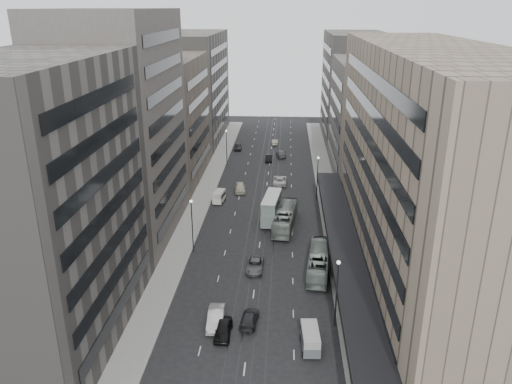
% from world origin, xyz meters
% --- Properties ---
extents(ground, '(220.00, 220.00, 0.00)m').
position_xyz_m(ground, '(0.00, 0.00, 0.00)').
color(ground, black).
rests_on(ground, ground).
extents(sidewalk_right, '(4.00, 125.00, 0.15)m').
position_xyz_m(sidewalk_right, '(12.00, 37.50, 0.07)').
color(sidewalk_right, gray).
rests_on(sidewalk_right, ground).
extents(sidewalk_left, '(4.00, 125.00, 0.15)m').
position_xyz_m(sidewalk_left, '(-12.00, 37.50, 0.07)').
color(sidewalk_left, gray).
rests_on(sidewalk_left, ground).
extents(department_store, '(19.20, 60.00, 30.00)m').
position_xyz_m(department_store, '(21.45, 8.00, 14.95)').
color(department_store, gray).
rests_on(department_store, ground).
extents(building_right_mid, '(15.00, 28.00, 24.00)m').
position_xyz_m(building_right_mid, '(21.50, 52.00, 12.00)').
color(building_right_mid, '#544F49').
rests_on(building_right_mid, ground).
extents(building_right_far, '(15.00, 32.00, 28.00)m').
position_xyz_m(building_right_far, '(21.50, 82.00, 14.00)').
color(building_right_far, slate).
rests_on(building_right_far, ground).
extents(building_left_a, '(15.00, 28.00, 30.00)m').
position_xyz_m(building_left_a, '(-21.50, -8.00, 15.00)').
color(building_left_a, slate).
rests_on(building_left_a, ground).
extents(building_left_b, '(15.00, 26.00, 34.00)m').
position_xyz_m(building_left_b, '(-21.50, 19.00, 17.00)').
color(building_left_b, '#544F49').
rests_on(building_left_b, ground).
extents(building_left_c, '(15.00, 28.00, 25.00)m').
position_xyz_m(building_left_c, '(-21.50, 46.00, 12.50)').
color(building_left_c, '#675E50').
rests_on(building_left_c, ground).
extents(building_left_d, '(15.00, 38.00, 28.00)m').
position_xyz_m(building_left_d, '(-21.50, 79.00, 14.00)').
color(building_left_d, slate).
rests_on(building_left_d, ground).
extents(lamp_right_near, '(0.44, 0.44, 8.32)m').
position_xyz_m(lamp_right_near, '(9.70, -5.00, 5.20)').
color(lamp_right_near, '#262628').
rests_on(lamp_right_near, ground).
extents(lamp_right_far, '(0.44, 0.44, 8.32)m').
position_xyz_m(lamp_right_far, '(9.70, 35.00, 5.20)').
color(lamp_right_far, '#262628').
rests_on(lamp_right_far, ground).
extents(lamp_left_near, '(0.44, 0.44, 8.32)m').
position_xyz_m(lamp_left_near, '(-9.70, 12.00, 5.20)').
color(lamp_left_near, '#262628').
rests_on(lamp_left_near, ground).
extents(lamp_left_far, '(0.44, 0.44, 8.32)m').
position_xyz_m(lamp_left_far, '(-9.70, 55.00, 5.20)').
color(lamp_left_far, '#262628').
rests_on(lamp_left_far, ground).
extents(bus_near, '(3.88, 11.56, 3.16)m').
position_xyz_m(bus_near, '(8.50, 7.17, 1.58)').
color(bus_near, gray).
rests_on(bus_near, ground).
extents(bus_far, '(4.25, 12.39, 3.38)m').
position_xyz_m(bus_far, '(3.85, 21.63, 1.69)').
color(bus_far, '#919C93').
rests_on(bus_far, ground).
extents(double_decker, '(3.40, 8.65, 4.61)m').
position_xyz_m(double_decker, '(1.50, 24.01, 2.49)').
color(double_decker, gray).
rests_on(double_decker, ground).
extents(vw_microbus, '(2.17, 4.37, 2.30)m').
position_xyz_m(vw_microbus, '(6.70, -9.31, 1.28)').
color(vw_microbus, slate).
rests_on(vw_microbus, ground).
extents(panel_van, '(2.14, 3.78, 2.27)m').
position_xyz_m(panel_van, '(-8.44, 31.96, 1.25)').
color(panel_van, white).
rests_on(panel_van, ground).
extents(sedan_0, '(1.88, 4.48, 1.52)m').
position_xyz_m(sedan_0, '(-2.81, -7.61, 0.76)').
color(sedan_0, black).
rests_on(sedan_0, ground).
extents(sedan_1, '(2.01, 5.22, 1.69)m').
position_xyz_m(sedan_1, '(-3.89, -5.64, 0.85)').
color(sedan_1, beige).
rests_on(sedan_1, ground).
extents(sedan_2, '(2.43, 5.03, 1.38)m').
position_xyz_m(sedan_2, '(-0.23, 7.27, 0.69)').
color(sedan_2, '#5C5C5F').
rests_on(sedan_2, ground).
extents(sedan_3, '(2.32, 4.78, 1.34)m').
position_xyz_m(sedan_3, '(-0.07, -5.26, 0.67)').
color(sedan_3, black).
rests_on(sedan_3, ground).
extents(sedan_4, '(2.60, 5.25, 1.72)m').
position_xyz_m(sedan_4, '(-5.11, 38.02, 0.86)').
color(sedan_4, '#BCB59B').
rests_on(sedan_4, ground).
extents(sedan_5, '(1.53, 4.36, 1.43)m').
position_xyz_m(sedan_5, '(-0.23, 59.19, 0.72)').
color(sedan_5, black).
rests_on(sedan_5, ground).
extents(sedan_6, '(2.78, 5.89, 1.63)m').
position_xyz_m(sedan_6, '(2.62, 43.04, 0.81)').
color(sedan_6, silver).
rests_on(sedan_6, ground).
extents(sedan_7, '(2.67, 5.45, 1.53)m').
position_xyz_m(sedan_7, '(2.57, 63.06, 0.76)').
color(sedan_7, '#565658').
rests_on(sedan_7, ground).
extents(sedan_8, '(2.22, 4.92, 1.64)m').
position_xyz_m(sedan_8, '(-8.50, 68.74, 0.82)').
color(sedan_8, '#28272A').
rests_on(sedan_8, ground).
extents(sedan_9, '(1.46, 4.10, 1.35)m').
position_xyz_m(sedan_9, '(0.83, 74.17, 0.67)').
color(sedan_9, '#A6A28A').
rests_on(sedan_9, ground).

